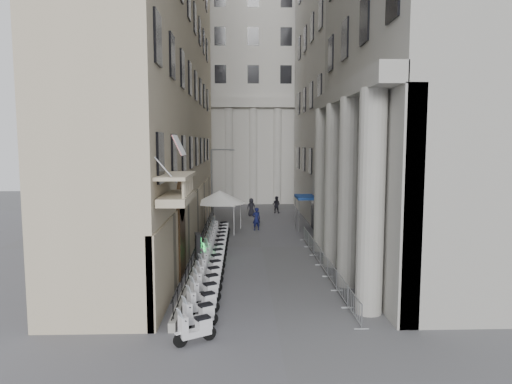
% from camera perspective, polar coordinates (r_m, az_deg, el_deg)
% --- Properties ---
extents(ground, '(120.00, 120.00, 0.00)m').
position_cam_1_polar(ground, '(15.81, 4.00, -22.78)').
color(ground, '#515153').
rests_on(ground, ground).
extents(left_building, '(5.00, 36.00, 34.00)m').
position_cam_1_polar(left_building, '(37.46, -11.79, 20.47)').
color(left_building, '#BCAD91').
rests_on(left_building, ground).
extents(far_building, '(22.00, 10.00, 30.00)m').
position_cam_1_polar(far_building, '(62.22, -0.47, 12.92)').
color(far_building, '#A4A29B').
rests_on(far_building, ground).
extents(iron_fence, '(0.30, 28.00, 1.40)m').
position_cam_1_polar(iron_fence, '(32.80, -6.79, -7.39)').
color(iron_fence, black).
rests_on(iron_fence, ground).
extents(blue_awning, '(1.60, 3.00, 3.00)m').
position_cam_1_polar(blue_awning, '(40.88, 6.12, -4.68)').
color(blue_awning, navy).
rests_on(blue_awning, ground).
extents(flag, '(1.00, 1.40, 8.20)m').
position_cam_1_polar(flag, '(20.42, -9.20, -15.92)').
color(flag, '#9E0C11').
rests_on(flag, ground).
extents(scooter_0, '(1.49, 1.19, 1.50)m').
position_cam_1_polar(scooter_0, '(18.54, -7.55, -18.25)').
color(scooter_0, silver).
rests_on(scooter_0, ground).
extents(scooter_1, '(1.49, 1.19, 1.50)m').
position_cam_1_polar(scooter_1, '(19.83, -7.12, -16.57)').
color(scooter_1, silver).
rests_on(scooter_1, ground).
extents(scooter_2, '(1.49, 1.19, 1.50)m').
position_cam_1_polar(scooter_2, '(21.14, -6.76, -15.10)').
color(scooter_2, silver).
rests_on(scooter_2, ground).
extents(scooter_3, '(1.49, 1.19, 1.50)m').
position_cam_1_polar(scooter_3, '(22.46, -6.44, -13.79)').
color(scooter_3, silver).
rests_on(scooter_3, ground).
extents(scooter_4, '(1.49, 1.19, 1.50)m').
position_cam_1_polar(scooter_4, '(23.79, -6.16, -12.63)').
color(scooter_4, silver).
rests_on(scooter_4, ground).
extents(scooter_5, '(1.49, 1.19, 1.50)m').
position_cam_1_polar(scooter_5, '(25.13, -5.91, -11.60)').
color(scooter_5, silver).
rests_on(scooter_5, ground).
extents(scooter_6, '(1.49, 1.19, 1.50)m').
position_cam_1_polar(scooter_6, '(26.48, -5.69, -10.67)').
color(scooter_6, silver).
rests_on(scooter_6, ground).
extents(scooter_7, '(1.49, 1.19, 1.50)m').
position_cam_1_polar(scooter_7, '(27.84, -5.49, -9.83)').
color(scooter_7, silver).
rests_on(scooter_7, ground).
extents(scooter_8, '(1.49, 1.19, 1.50)m').
position_cam_1_polar(scooter_8, '(29.20, -5.31, -9.07)').
color(scooter_8, silver).
rests_on(scooter_8, ground).
extents(scooter_9, '(1.49, 1.19, 1.50)m').
position_cam_1_polar(scooter_9, '(30.56, -5.15, -8.37)').
color(scooter_9, silver).
rests_on(scooter_9, ground).
extents(scooter_10, '(1.49, 1.19, 1.50)m').
position_cam_1_polar(scooter_10, '(31.93, -5.00, -7.74)').
color(scooter_10, silver).
rests_on(scooter_10, ground).
extents(scooter_11, '(1.49, 1.19, 1.50)m').
position_cam_1_polar(scooter_11, '(33.31, -4.87, -7.15)').
color(scooter_11, silver).
rests_on(scooter_11, ground).
extents(scooter_12, '(1.49, 1.19, 1.50)m').
position_cam_1_polar(scooter_12, '(34.69, -4.74, -6.62)').
color(scooter_12, silver).
rests_on(scooter_12, ground).
extents(scooter_13, '(1.49, 1.19, 1.50)m').
position_cam_1_polar(scooter_13, '(36.07, -4.63, -6.12)').
color(scooter_13, silver).
rests_on(scooter_13, ground).
extents(scooter_14, '(1.49, 1.19, 1.50)m').
position_cam_1_polar(scooter_14, '(37.45, -4.52, -5.66)').
color(scooter_14, silver).
rests_on(scooter_14, ground).
extents(scooter_15, '(1.49, 1.19, 1.50)m').
position_cam_1_polar(scooter_15, '(38.83, -4.42, -5.24)').
color(scooter_15, silver).
rests_on(scooter_15, ground).
extents(barrier_0, '(0.60, 2.40, 1.10)m').
position_cam_1_polar(barrier_0, '(21.13, 12.19, -15.21)').
color(barrier_0, '#AEB1B6').
rests_on(barrier_0, ground).
extents(barrier_1, '(0.60, 2.40, 1.10)m').
position_cam_1_polar(barrier_1, '(23.41, 10.68, -13.02)').
color(barrier_1, '#AEB1B6').
rests_on(barrier_1, ground).
extents(barrier_2, '(0.60, 2.40, 1.10)m').
position_cam_1_polar(barrier_2, '(25.73, 9.46, -11.23)').
color(barrier_2, '#AEB1B6').
rests_on(barrier_2, ground).
extents(barrier_3, '(0.60, 2.40, 1.10)m').
position_cam_1_polar(barrier_3, '(28.09, 8.45, -9.72)').
color(barrier_3, '#AEB1B6').
rests_on(barrier_3, ground).
extents(barrier_4, '(0.60, 2.40, 1.10)m').
position_cam_1_polar(barrier_4, '(30.46, 7.61, -8.45)').
color(barrier_4, '#AEB1B6').
rests_on(barrier_4, ground).
extents(barrier_5, '(0.60, 2.40, 1.10)m').
position_cam_1_polar(barrier_5, '(32.86, 6.89, -7.36)').
color(barrier_5, '#AEB1B6').
rests_on(barrier_5, ground).
extents(barrier_6, '(0.60, 2.40, 1.10)m').
position_cam_1_polar(barrier_6, '(35.27, 6.28, -6.42)').
color(barrier_6, '#AEB1B6').
rests_on(barrier_6, ground).
extents(security_tent, '(4.40, 4.40, 3.58)m').
position_cam_1_polar(security_tent, '(39.79, -4.89, -0.60)').
color(security_tent, silver).
rests_on(security_tent, ground).
extents(street_lamp, '(2.18, 1.05, 7.11)m').
position_cam_1_polar(street_lamp, '(41.87, -5.25, 1.37)').
color(street_lamp, gray).
rests_on(street_lamp, ground).
extents(info_kiosk, '(0.49, 1.01, 2.05)m').
position_cam_1_polar(info_kiosk, '(28.92, -7.25, -7.12)').
color(info_kiosk, black).
rests_on(info_kiosk, ground).
extents(pedestrian_a, '(0.86, 0.71, 2.01)m').
position_cam_1_polar(pedestrian_a, '(40.16, 0.04, -3.38)').
color(pedestrian_a, '#0D1035').
rests_on(pedestrian_a, ground).
extents(pedestrian_b, '(1.11, 1.00, 1.87)m').
position_cam_1_polar(pedestrian_b, '(49.98, 2.55, -1.59)').
color(pedestrian_b, black).
rests_on(pedestrian_b, ground).
extents(pedestrian_c, '(1.05, 0.83, 1.89)m').
position_cam_1_polar(pedestrian_c, '(47.93, -0.59, -1.90)').
color(pedestrian_c, black).
rests_on(pedestrian_c, ground).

